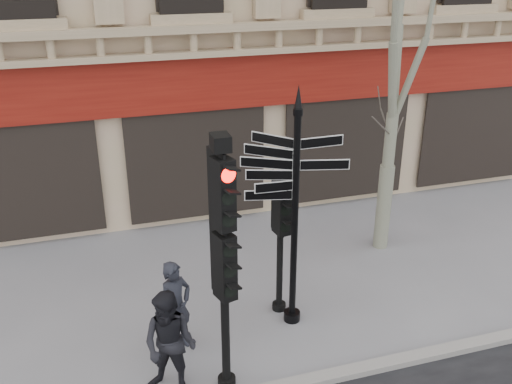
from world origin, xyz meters
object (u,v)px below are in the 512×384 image
Objects in this scene: traffic_signal_main at (223,239)px; traffic_signal_secondary at (281,221)px; plane_tree at (404,1)px; fingerpost at (296,171)px; pedestrian_a at (176,307)px; pedestrian_b at (170,345)px.

traffic_signal_main reaches higher than traffic_signal_secondary.
fingerpost is at bearing -145.15° from plane_tree.
plane_tree reaches higher than pedestrian_a.
pedestrian_a is at bearing 100.62° from traffic_signal_main.
plane_tree is at bearing -7.25° from pedestrian_a.
plane_tree is (4.62, 3.42, 2.84)m from traffic_signal_main.
pedestrian_b reaches higher than pedestrian_a.
traffic_signal_secondary is at bearing 130.19° from fingerpost.
plane_tree is 4.59× the size of pedestrian_a.
traffic_signal_main is 2.48× the size of pedestrian_a.
fingerpost is 1.19m from traffic_signal_secondary.
plane_tree is at bearing 20.45° from traffic_signal_main.
traffic_signal_secondary is at bearing 67.15° from pedestrian_b.
traffic_signal_main reaches higher than pedestrian_b.
traffic_signal_main is at bearing 24.71° from pedestrian_b.
fingerpost is at bearing -26.25° from pedestrian_a.
traffic_signal_secondary is 0.35× the size of plane_tree.
traffic_signal_main is 0.54× the size of plane_tree.
pedestrian_b is at bearing -148.87° from plane_tree.
fingerpost is at bearing 58.81° from pedestrian_b.
traffic_signal_main is 1.54× the size of traffic_signal_secondary.
traffic_signal_secondary is 2.40m from pedestrian_a.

